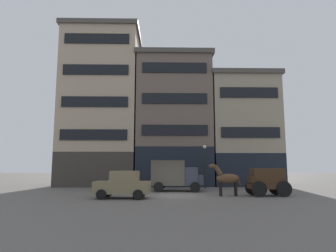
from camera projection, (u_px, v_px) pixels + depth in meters
The scene contains 11 objects.
ground_plane at pixel (173, 196), 21.09m from camera, with size 120.00×120.00×0.00m, color #605B56.
building_far_left at pixel (101, 106), 32.93m from camera, with size 8.65×6.81×17.77m.
building_center_left at pixel (174, 120), 32.89m from camera, with size 8.59×6.81×14.56m.
building_center_right at pixel (242, 130), 32.90m from camera, with size 7.74×6.81×12.36m.
cargo_wagon at pixel (267, 180), 21.00m from camera, with size 2.95×1.61×1.98m.
draft_horse at pixel (227, 178), 20.96m from camera, with size 2.35×0.66×2.30m.
delivery_truck_near at pixel (175, 174), 24.71m from camera, with size 4.45×2.37×2.62m.
sedan_dark at pixel (123, 185), 19.49m from camera, with size 3.81×2.08×1.83m.
pedestrian_officer at pixel (282, 179), 25.69m from camera, with size 0.36×0.36×1.79m.
streetlamp_curbside at pixel (205, 160), 27.76m from camera, with size 0.32×0.32×4.12m.
fire_hydrant_curbside at pixel (146, 184), 26.75m from camera, with size 0.24×0.24×0.83m.
Camera 1 is at (-0.83, -21.57, 2.26)m, focal length 30.82 mm.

